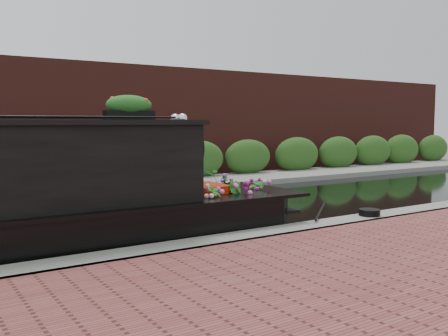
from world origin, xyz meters
TOP-DOWN VIEW (x-y plane):
  - ground at (0.00, 0.00)m, footprint 80.00×80.00m
  - near_bank_coping at (0.00, -3.30)m, footprint 40.00×0.60m
  - far_bank_path at (0.00, 4.20)m, footprint 40.00×2.40m
  - far_hedge at (0.00, 5.10)m, footprint 40.00×1.10m
  - far_brick_wall at (0.00, 7.20)m, footprint 40.00×1.00m
  - rope_fender at (2.14, -1.89)m, footprint 0.30×0.33m
  - coiled_mooring_rope at (3.34, -3.25)m, footprint 0.40×0.40m

SIDE VIEW (x-z plane):
  - ground at x=0.00m, z-range 0.00..0.00m
  - near_bank_coping at x=0.00m, z-range -0.25..0.25m
  - far_bank_path at x=0.00m, z-range -0.17..0.17m
  - far_hedge at x=0.00m, z-range -1.40..1.40m
  - far_brick_wall at x=0.00m, z-range -4.00..4.00m
  - rope_fender at x=2.14m, z-range 0.00..0.30m
  - coiled_mooring_rope at x=3.34m, z-range 0.25..0.37m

